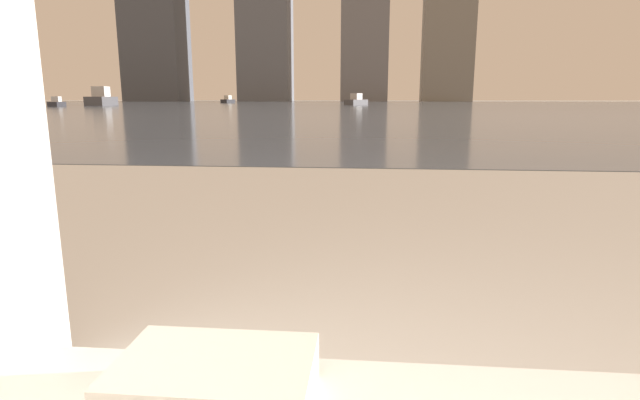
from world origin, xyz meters
name	(u,v)px	position (x,y,z in m)	size (l,w,h in m)	color
towel_stack	(216,384)	(-0.17, 0.91, 0.53)	(0.29, 0.20, 0.08)	silver
harbor_water	(367,105)	(0.00, 62.00, 0.01)	(180.00, 110.00, 0.01)	slate
harbor_boat_0	(228,100)	(-23.06, 82.89, 0.45)	(1.66, 3.45, 1.24)	#2D2D33
harbor_boat_2	(356,101)	(-1.32, 62.58, 0.50)	(2.88, 3.91, 1.40)	#4C4C51
harbor_boat_3	(57,103)	(-31.78, 49.69, 0.37)	(1.55, 2.86, 1.02)	#2D2D33
harbor_boat_4	(102,99)	(-30.25, 55.79, 0.76)	(2.93, 5.94, 2.13)	#4C4C51
skyline_tower_2	(365,10)	(-0.79, 118.00, 20.03)	(10.55, 6.78, 40.06)	slate
skyline_tower_3	(449,14)	(17.60, 118.00, 18.98)	(10.90, 7.07, 37.96)	gray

